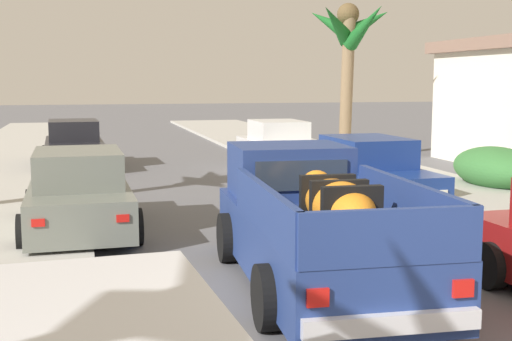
{
  "coord_description": "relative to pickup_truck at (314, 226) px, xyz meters",
  "views": [
    {
      "loc": [
        -2.93,
        -3.48,
        2.78
      ],
      "look_at": [
        0.03,
        7.92,
        1.2
      ],
      "focal_mm": 46.84,
      "sensor_mm": 36.0,
      "label": 1
    }
  ],
  "objects": [
    {
      "name": "sidewalk_right",
      "position": [
        5.07,
        7.03,
        -0.75
      ],
      "size": [
        4.64,
        60.0,
        0.12
      ],
      "primitive_type": "cube",
      "color": "#B2AFA8",
      "rests_on": "ground"
    },
    {
      "name": "curb_left",
      "position": [
        -4.31,
        7.03,
        -0.76
      ],
      "size": [
        0.16,
        60.0,
        0.1
      ],
      "primitive_type": "cube",
      "color": "silver",
      "rests_on": "ground"
    },
    {
      "name": "curb_right",
      "position": [
        4.15,
        7.03,
        -0.76
      ],
      "size": [
        0.16,
        60.0,
        0.1
      ],
      "primitive_type": "cube",
      "color": "silver",
      "rests_on": "ground"
    },
    {
      "name": "pickup_truck",
      "position": [
        0.0,
        0.0,
        0.0
      ],
      "size": [
        2.43,
        5.31,
        1.8
      ],
      "color": "navy",
      "rests_on": "ground"
    },
    {
      "name": "car_left_near",
      "position": [
        3.02,
        12.07,
        -0.1
      ],
      "size": [
        2.04,
        4.27,
        1.54
      ],
      "color": "silver",
      "rests_on": "ground"
    },
    {
      "name": "car_right_mid",
      "position": [
        3.15,
        5.29,
        -0.1
      ],
      "size": [
        2.08,
        4.28,
        1.54
      ],
      "color": "navy",
      "rests_on": "ground"
    },
    {
      "name": "car_left_far",
      "position": [
        -3.13,
        4.09,
        -0.1
      ],
      "size": [
        2.08,
        4.29,
        1.54
      ],
      "color": "slate",
      "rests_on": "ground"
    },
    {
      "name": "car_right_far",
      "position": [
        -3.32,
        13.8,
        -0.1
      ],
      "size": [
        2.14,
        4.31,
        1.54
      ],
      "color": "black",
      "rests_on": "ground"
    },
    {
      "name": "palm_tree_left_back",
      "position": [
        6.0,
        13.5,
        3.46
      ],
      "size": [
        3.12,
        4.1,
        5.47
      ],
      "color": "#846B4C",
      "rests_on": "ground"
    },
    {
      "name": "hedge_bush",
      "position": [
        7.32,
        6.6,
        -0.26
      ],
      "size": [
        1.8,
        2.8,
        1.1
      ],
      "primitive_type": "ellipsoid",
      "color": "#387538",
      "rests_on": "ground"
    }
  ]
}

